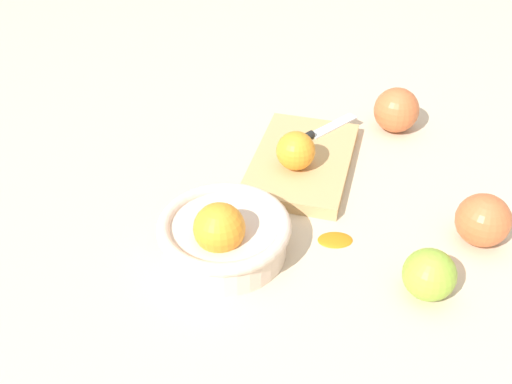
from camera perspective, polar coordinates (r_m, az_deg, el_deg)
ground_plane at (r=0.95m, az=8.09°, el=-0.52°), size 2.40×2.40×0.00m
bowl at (r=0.82m, az=-3.16°, el=-4.10°), size 0.19×0.19×0.10m
cutting_board at (r=1.00m, az=4.52°, el=2.99°), size 0.27×0.18×0.02m
orange_on_board at (r=0.95m, az=3.89°, el=4.03°), size 0.06×0.06×0.06m
knife at (r=1.05m, az=5.91°, el=5.75°), size 0.13×0.11×0.01m
apple_front_right at (r=1.11m, az=13.53°, el=7.78°), size 0.08×0.08×0.08m
apple_front_left at (r=0.89m, az=21.26°, el=-2.57°), size 0.08×0.08×0.08m
apple_front_left_2 at (r=0.79m, az=16.55°, el=-7.73°), size 0.07×0.07×0.07m
citrus_peel at (r=0.87m, az=7.64°, el=-4.47°), size 0.05×0.06×0.01m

